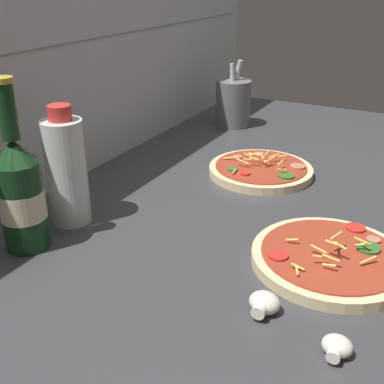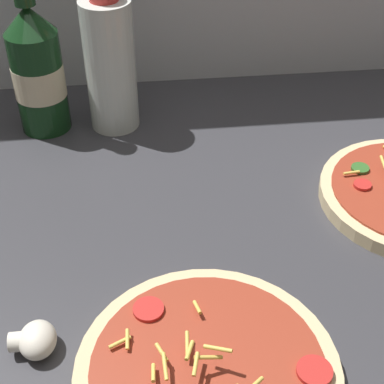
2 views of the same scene
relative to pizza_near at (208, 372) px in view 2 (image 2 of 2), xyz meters
The scene contains 5 objects.
counter_slab 15.80cm from the pizza_near, 43.89° to the left, with size 160.00×90.00×2.50cm.
pizza_near is the anchor object (origin of this frame).
beer_bottle 48.21cm from the pizza_near, 111.81° to the left, with size 7.08×7.08×27.02cm.
oil_bottle 45.15cm from the pizza_near, 100.07° to the left, with size 6.90×6.90×20.83cm.
mushroom_right 16.22cm from the pizza_near, 162.56° to the left, with size 4.33×4.12×2.89cm.
Camera 2 is at (-16.06, -40.88, 48.69)cm, focal length 55.00 mm.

